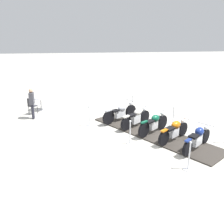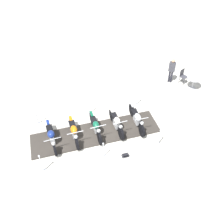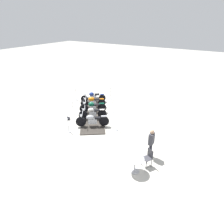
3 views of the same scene
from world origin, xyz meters
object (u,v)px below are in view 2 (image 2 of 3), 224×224
(motorcycle_copper, at_px, (74,132))
(motorcycle_forest, at_px, (96,127))
(stanchion_right_rear, at_px, (159,140))
(stanchion_left_rear, at_px, (137,100))
(motorcycle_navy, at_px, (51,136))
(bystander_person, at_px, (172,69))
(stanchion_right_mid, at_px, (104,153))
(motorcycle_cream, at_px, (117,123))
(cafe_chair_near_table, at_px, (183,75))
(stanchion_left_mid, at_px, (89,109))
(stanchion_left_front, at_px, (37,119))
(stanchion_right_front, at_px, (42,166))
(info_placard, at_px, (125,155))
(motorcycle_chrome, at_px, (137,119))
(cafe_table, at_px, (194,80))

(motorcycle_copper, height_order, motorcycle_forest, motorcycle_forest)
(stanchion_right_rear, relative_size, stanchion_left_rear, 0.97)
(motorcycle_navy, xyz_separation_m, bystander_person, (-7.33, 4.55, 0.49))
(motorcycle_navy, height_order, stanchion_right_mid, stanchion_right_mid)
(motorcycle_navy, height_order, bystander_person, bystander_person)
(motorcycle_cream, relative_size, cafe_chair_near_table, 1.76)
(stanchion_right_mid, bearing_deg, motorcycle_forest, -143.77)
(stanchion_right_mid, xyz_separation_m, cafe_chair_near_table, (-7.44, 2.60, 0.26))
(motorcycle_cream, distance_m, stanchion_left_mid, 1.96)
(stanchion_left_front, relative_size, stanchion_right_front, 0.96)
(stanchion_right_front, height_order, cafe_chair_near_table, stanchion_right_front)
(motorcycle_cream, bearing_deg, motorcycle_copper, -92.36)
(stanchion_right_rear, xyz_separation_m, stanchion_right_front, (3.35, -4.57, 0.08))
(motorcycle_navy, height_order, stanchion_right_front, stanchion_right_front)
(stanchion_right_front, bearing_deg, motorcycle_navy, -165.06)
(info_placard, distance_m, cafe_chair_near_table, 7.25)
(motorcycle_navy, bearing_deg, motorcycle_copper, 86.24)
(motorcycle_copper, xyz_separation_m, stanchion_left_front, (-0.29, -2.34, -0.19))
(bystander_person, bearing_deg, stanchion_left_rear, -25.75)
(motorcycle_copper, height_order, motorcycle_chrome, motorcycle_chrome)
(stanchion_left_front, xyz_separation_m, stanchion_right_front, (2.55, 1.87, 0.07))
(motorcycle_chrome, relative_size, stanchion_right_rear, 1.87)
(motorcycle_forest, relative_size, info_placard, 4.35)
(stanchion_left_mid, distance_m, bystander_person, 6.02)
(motorcycle_copper, xyz_separation_m, motorcycle_chrome, (-1.97, 2.71, 0.01))
(stanchion_right_rear, relative_size, stanchion_right_front, 0.91)
(stanchion_left_rear, relative_size, stanchion_left_mid, 0.99)
(stanchion_right_mid, relative_size, stanchion_left_rear, 0.94)
(cafe_chair_near_table, bearing_deg, motorcycle_navy, -96.98)
(bystander_person, bearing_deg, motorcycle_navy, -32.33)
(motorcycle_forest, xyz_separation_m, stanchion_right_front, (2.93, -1.37, -0.13))
(motorcycle_navy, relative_size, motorcycle_forest, 1.02)
(motorcycle_cream, bearing_deg, stanchion_left_rear, 130.69)
(motorcycle_copper, height_order, stanchion_left_front, stanchion_left_front)
(cafe_table, bearing_deg, motorcycle_chrome, -28.46)
(motorcycle_cream, bearing_deg, motorcycle_navy, -92.30)
(motorcycle_chrome, distance_m, bystander_person, 4.81)
(stanchion_left_mid, height_order, bystander_person, bystander_person)
(motorcycle_navy, bearing_deg, bystander_person, 107.82)
(motorcycle_cream, distance_m, stanchion_right_front, 4.25)
(cafe_chair_near_table, bearing_deg, info_placard, -74.84)
(stanchion_right_front, xyz_separation_m, stanchion_right_mid, (-1.68, 2.28, -0.11))
(stanchion_left_rear, xyz_separation_m, cafe_chair_near_table, (-3.21, 2.19, 0.17))
(motorcycle_cream, relative_size, stanchion_left_front, 1.55)
(motorcycle_cream, xyz_separation_m, stanchion_right_front, (3.59, -2.26, -0.10))
(info_placard, bearing_deg, stanchion_right_front, -3.73)
(stanchion_right_front, distance_m, stanchion_left_mid, 4.25)
(motorcycle_cream, relative_size, stanchion_left_rear, 1.59)
(stanchion_right_front, height_order, stanchion_right_mid, stanchion_right_front)
(stanchion_right_mid, bearing_deg, stanchion_left_rear, 174.46)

